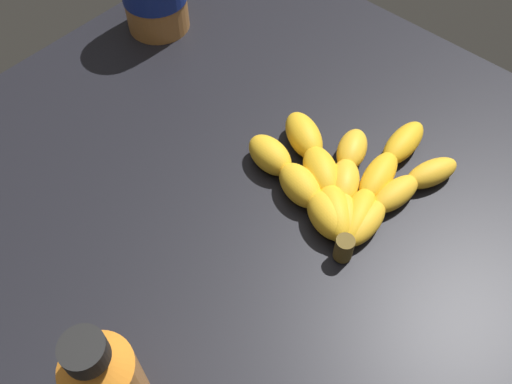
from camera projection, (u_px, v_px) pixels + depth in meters
ground_plane at (257, 188)px, 67.35cm from camera, size 71.97×74.69×4.91cm
banana_bunch at (343, 182)px, 62.69cm from camera, size 21.56×20.81×3.76cm
honey_bottle at (103, 378)px, 45.74cm from camera, size 6.15×6.15×13.28cm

